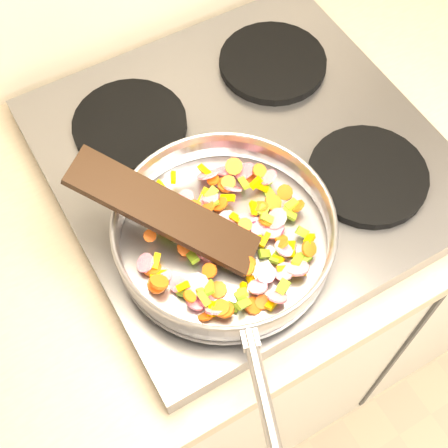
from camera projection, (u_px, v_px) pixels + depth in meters
cooktop at (245, 160)px, 1.03m from camera, size 0.60×0.60×0.04m
grate_fl at (213, 255)px, 0.91m from camera, size 0.19×0.19×0.02m
grate_fr at (368, 176)px, 0.98m from camera, size 0.19×0.19×0.02m
grate_bl at (130, 125)px, 1.03m from camera, size 0.19×0.19×0.02m
grate_br at (273, 62)px, 1.10m from camera, size 0.19×0.19×0.02m
saute_pan at (224, 233)px, 0.88m from camera, size 0.36×0.51×0.06m
vegetable_heap at (226, 237)px, 0.89m from camera, size 0.27×0.27×0.05m
wooden_spatula at (164, 211)px, 0.86m from camera, size 0.22×0.25×0.10m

